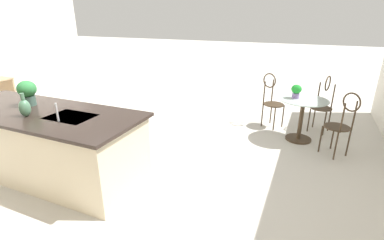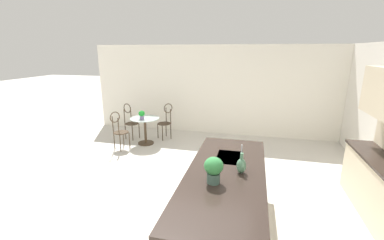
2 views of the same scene
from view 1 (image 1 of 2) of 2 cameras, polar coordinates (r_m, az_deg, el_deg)
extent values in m
plane|color=beige|center=(4.75, -16.76, -6.14)|extent=(40.00, 40.00, 0.00)
cube|color=beige|center=(4.25, -27.78, -4.45)|extent=(2.70, 0.96, 0.88)
cube|color=#2D231E|center=(4.10, -28.84, 1.41)|extent=(2.80, 1.06, 0.04)
cube|color=#B2B5BA|center=(3.69, -23.51, 0.44)|extent=(0.56, 0.40, 0.03)
cylinder|color=#3D2D1E|center=(5.30, 20.84, -3.59)|extent=(0.44, 0.44, 0.03)
cylinder|color=#3D2D1E|center=(5.17, 21.34, 0.08)|extent=(0.07, 0.07, 0.69)
cylinder|color=#B2C6C1|center=(5.07, 21.86, 3.83)|extent=(0.80, 0.80, 0.01)
cylinder|color=#3D2D1E|center=(4.88, 24.75, -3.58)|extent=(0.03, 0.03, 0.45)
cylinder|color=#3D2D1E|center=(5.09, 26.79, -2.95)|extent=(0.03, 0.03, 0.45)
cylinder|color=#3D2D1E|center=(4.73, 27.29, -4.78)|extent=(0.03, 0.03, 0.45)
cylinder|color=#3D2D1E|center=(4.95, 29.29, -4.07)|extent=(0.03, 0.03, 0.45)
cylinder|color=#3D2D1E|center=(4.83, 27.48, -1.28)|extent=(0.54, 0.54, 0.02)
cylinder|color=#3D2D1E|center=(4.58, 28.38, 0.32)|extent=(0.03, 0.03, 0.45)
cylinder|color=#3D2D1E|center=(4.78, 30.25, 0.78)|extent=(0.03, 0.03, 0.45)
torus|color=#3D2D1E|center=(4.62, 29.82, 3.18)|extent=(0.23, 0.20, 0.28)
cylinder|color=#3D2D1E|center=(5.59, 25.42, -0.71)|extent=(0.03, 0.03, 0.45)
cylinder|color=#3D2D1E|center=(5.66, 22.75, -0.04)|extent=(0.03, 0.03, 0.45)
cylinder|color=#3D2D1E|center=(5.85, 26.23, 0.05)|extent=(0.03, 0.03, 0.45)
cylinder|color=#3D2D1E|center=(5.92, 23.67, 0.68)|extent=(0.03, 0.03, 0.45)
cylinder|color=#3D2D1E|center=(5.68, 24.86, 2.22)|extent=(0.48, 0.48, 0.02)
cylinder|color=#3D2D1E|center=(5.73, 26.87, 4.31)|extent=(0.03, 0.03, 0.45)
cylinder|color=#3D2D1E|center=(5.80, 24.42, 4.86)|extent=(0.03, 0.03, 0.45)
torus|color=#3D2D1E|center=(5.72, 25.99, 6.75)|extent=(0.11, 0.28, 0.28)
cylinder|color=#3D2D1E|center=(5.71, 18.07, 0.74)|extent=(0.03, 0.03, 0.45)
cylinder|color=#3D2D1E|center=(5.49, 16.44, 0.12)|extent=(0.03, 0.03, 0.45)
cylinder|color=#3D2D1E|center=(5.86, 15.81, 1.48)|extent=(0.03, 0.03, 0.45)
cylinder|color=#3D2D1E|center=(5.64, 14.14, 0.90)|extent=(0.03, 0.03, 0.45)
cylinder|color=#3D2D1E|center=(5.60, 16.35, 3.08)|extent=(0.51, 0.51, 0.02)
cylinder|color=#3D2D1E|center=(5.73, 16.11, 5.73)|extent=(0.03, 0.03, 0.45)
cylinder|color=#3D2D1E|center=(5.52, 14.52, 5.35)|extent=(0.03, 0.03, 0.45)
torus|color=#3D2D1E|center=(5.57, 15.55, 7.78)|extent=(0.26, 0.15, 0.28)
cylinder|color=#B2B5BA|center=(3.54, -25.85, 1.41)|extent=(0.02, 0.02, 0.22)
cube|color=tan|center=(7.90, -33.39, 4.68)|extent=(0.54, 0.04, 0.71)
cylinder|color=#7A669E|center=(5.08, 20.39, 4.68)|extent=(0.11, 0.11, 0.09)
ellipsoid|color=#1D8E2C|center=(5.05, 20.55, 5.93)|extent=(0.17, 0.17, 0.15)
cylinder|color=#385147|center=(4.38, -30.29, 3.43)|extent=(0.16, 0.16, 0.13)
ellipsoid|color=#2E763C|center=(4.34, -30.68, 5.50)|extent=(0.24, 0.24, 0.22)
ellipsoid|color=#4C7A5B|center=(3.91, -30.96, 2.11)|extent=(0.13, 0.13, 0.21)
cylinder|color=#4C7A5B|center=(3.87, -31.35, 4.12)|extent=(0.04, 0.04, 0.08)
camera|label=2|loc=(6.68, -51.98, 17.17)|focal=24.02mm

